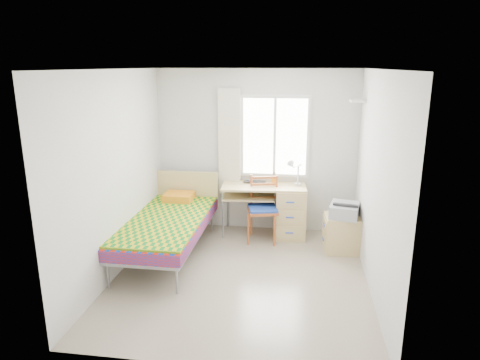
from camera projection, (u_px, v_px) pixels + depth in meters
name	position (u px, v px, depth m)	size (l,w,h in m)	color
floor	(241.00, 276.00, 5.54)	(3.50, 3.50, 0.00)	#BCAD93
ceiling	(241.00, 69.00, 4.86)	(3.50, 3.50, 0.00)	white
wall_back	(256.00, 152.00, 6.87)	(3.20, 3.20, 0.00)	silver
wall_left	(116.00, 175.00, 5.42)	(3.50, 3.50, 0.00)	silver
wall_right	(376.00, 184.00, 4.98)	(3.50, 3.50, 0.00)	silver
window	(275.00, 137.00, 6.75)	(1.10, 0.04, 1.30)	white
curtain	(229.00, 142.00, 6.83)	(0.35, 0.05, 1.70)	beige
floating_shelf	(357.00, 101.00, 6.12)	(0.20, 0.32, 0.03)	white
bed	(168.00, 223.00, 6.10)	(1.06, 2.25, 0.98)	gray
desk	(286.00, 209.00, 6.76)	(1.35, 0.70, 0.82)	tan
chair	(263.00, 205.00, 6.57)	(0.53, 0.53, 1.02)	#A03A1F
cabinet	(341.00, 233.00, 6.24)	(0.53, 0.47, 0.54)	tan
printer	(344.00, 210.00, 6.13)	(0.47, 0.52, 0.20)	#929599
laptop	(254.00, 183.00, 6.80)	(0.36, 0.23, 0.03)	black
pen_cup	(274.00, 180.00, 6.80)	(0.08, 0.08, 0.10)	orange
task_lamp	(294.00, 170.00, 6.54)	(0.23, 0.33, 0.43)	white
book	(253.00, 198.00, 6.82)	(0.20, 0.27, 0.02)	gray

